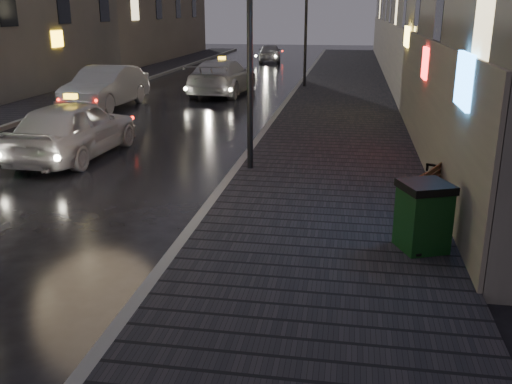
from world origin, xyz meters
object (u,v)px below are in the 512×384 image
bench (429,183)px  car_far (270,53)px  lamp_far (306,18)px  trash_bin (423,216)px  lamp_near (250,29)px  taxi_near (74,129)px  taxi_mid (222,77)px  car_left_mid (105,87)px

bench → car_far: 34.19m
lamp_far → trash_bin: 21.02m
bench → trash_bin: (-0.40, -2.49, 0.17)m
lamp_near → taxi_near: lamp_near is taller
taxi_near → lamp_near: bearing=173.4°
car_far → taxi_mid: bearing=83.8°
lamp_near → car_far: 31.59m
lamp_near → lamp_far: 16.00m
trash_bin → car_left_mid: 17.51m
trash_bin → car_left_mid: size_ratio=0.22×
lamp_far → car_far: bearing=104.6°
taxi_near → taxi_mid: size_ratio=0.84×
lamp_near → taxi_near: bearing=171.0°
bench → lamp_far: bearing=127.6°
trash_bin → car_left_mid: (-11.31, 13.37, 0.11)m
car_left_mid → lamp_far: bearing=45.4°
bench → car_far: bearing=128.5°
car_left_mid → car_far: bearing=83.1°
trash_bin → taxi_mid: taxi_mid is taller
lamp_far → taxi_near: size_ratio=1.11×
lamp_far → car_left_mid: 10.79m
lamp_near → trash_bin: size_ratio=4.63×
car_left_mid → car_far: car_left_mid is taller
car_left_mid → bench: bearing=-40.5°
lamp_near → lamp_far: bearing=90.0°
lamp_near → car_left_mid: (-7.65, 8.86, -2.65)m
lamp_near → car_far: bearing=97.3°
bench → taxi_near: taxi_near is taller
bench → car_left_mid: size_ratio=0.33×
taxi_near → lamp_far: bearing=-106.0°
taxi_near → car_left_mid: 8.46m
lamp_far → bench: 18.71m
taxi_near → car_far: bearing=-89.6°
bench → taxi_near: size_ratio=0.36×
lamp_far → taxi_mid: 5.24m
bench → taxi_near: bearing=-172.4°
car_left_mid → taxi_mid: car_left_mid is taller
taxi_near → car_left_mid: size_ratio=0.93×
taxi_near → car_left_mid: bearing=-69.7°
lamp_near → taxi_mid: size_ratio=0.93×
lamp_near → car_far: size_ratio=1.28×
bench → taxi_mid: taxi_mid is taller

